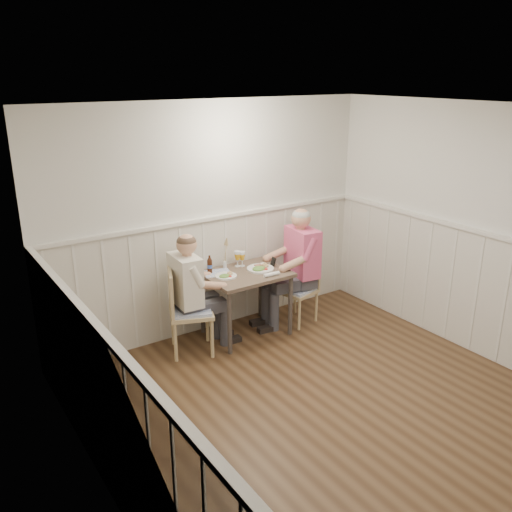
# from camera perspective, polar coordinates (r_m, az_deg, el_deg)

# --- Properties ---
(ground_plane) EXTENTS (4.50, 4.50, 0.00)m
(ground_plane) POSITION_cam_1_polar(r_m,az_deg,el_deg) (4.99, 9.24, -16.53)
(ground_plane) COLOR #412A18
(room_shell) EXTENTS (4.04, 4.54, 2.60)m
(room_shell) POSITION_cam_1_polar(r_m,az_deg,el_deg) (4.30, 10.30, 0.21)
(room_shell) COLOR silver
(room_shell) RESTS_ON ground
(wainscot) EXTENTS (4.00, 4.49, 1.34)m
(wainscot) POSITION_cam_1_polar(r_m,az_deg,el_deg) (5.09, 4.37, -6.58)
(wainscot) COLOR beige
(wainscot) RESTS_ON ground
(dining_table) EXTENTS (0.90, 0.70, 0.75)m
(dining_table) POSITION_cam_1_polar(r_m,az_deg,el_deg) (6.06, -1.06, -2.64)
(dining_table) COLOR brown
(dining_table) RESTS_ON ground
(chair_right) EXTENTS (0.46, 0.46, 0.82)m
(chair_right) POSITION_cam_1_polar(r_m,az_deg,el_deg) (6.48, 4.68, -3.17)
(chair_right) COLOR tan
(chair_right) RESTS_ON ground
(chair_left) EXTENTS (0.58, 0.58, 0.94)m
(chair_left) POSITION_cam_1_polar(r_m,az_deg,el_deg) (5.77, -7.44, -5.45)
(chair_left) COLOR tan
(chair_left) RESTS_ON ground
(man_in_pink) EXTENTS (0.69, 0.48, 1.41)m
(man_in_pink) POSITION_cam_1_polar(r_m,az_deg,el_deg) (6.42, 4.50, -1.94)
(man_in_pink) COLOR #3F3F47
(man_in_pink) RESTS_ON ground
(diner_cream) EXTENTS (0.63, 0.44, 1.33)m
(diner_cream) POSITION_cam_1_polar(r_m,az_deg,el_deg) (5.79, -6.96, -4.82)
(diner_cream) COLOR #3F3F47
(diner_cream) RESTS_ON ground
(plate_man) EXTENTS (0.31, 0.31, 0.08)m
(plate_man) POSITION_cam_1_polar(r_m,az_deg,el_deg) (6.09, 0.42, -1.25)
(plate_man) COLOR white
(plate_man) RESTS_ON dining_table
(plate_diner) EXTENTS (0.24, 0.24, 0.06)m
(plate_diner) POSITION_cam_1_polar(r_m,az_deg,el_deg) (5.89, -3.24, -2.06)
(plate_diner) COLOR white
(plate_diner) RESTS_ON dining_table
(beer_glass_a) EXTENTS (0.07, 0.07, 0.18)m
(beer_glass_a) POSITION_cam_1_polar(r_m,az_deg,el_deg) (6.17, -1.47, -0.05)
(beer_glass_a) COLOR silver
(beer_glass_a) RESTS_ON dining_table
(beer_glass_b) EXTENTS (0.07, 0.07, 0.18)m
(beer_glass_b) POSITION_cam_1_polar(r_m,az_deg,el_deg) (6.17, -1.97, -0.02)
(beer_glass_b) COLOR silver
(beer_glass_b) RESTS_ON dining_table
(beer_bottle) EXTENTS (0.06, 0.06, 0.20)m
(beer_bottle) POSITION_cam_1_polar(r_m,az_deg,el_deg) (6.00, -4.90, -0.97)
(beer_bottle) COLOR black
(beer_bottle) RESTS_ON dining_table
(rolled_napkin) EXTENTS (0.19, 0.05, 0.04)m
(rolled_napkin) POSITION_cam_1_polar(r_m,az_deg,el_deg) (5.91, 1.64, -1.94)
(rolled_napkin) COLOR white
(rolled_napkin) RESTS_ON dining_table
(grass_vase) EXTENTS (0.04, 0.04, 0.37)m
(grass_vase) POSITION_cam_1_polar(r_m,az_deg,el_deg) (6.10, -3.31, 0.19)
(grass_vase) COLOR silver
(grass_vase) RESTS_ON dining_table
(gingham_mat) EXTENTS (0.35, 0.31, 0.01)m
(gingham_mat) POSITION_cam_1_polar(r_m,az_deg,el_deg) (6.01, -4.11, -1.79)
(gingham_mat) COLOR #576DA9
(gingham_mat) RESTS_ON dining_table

